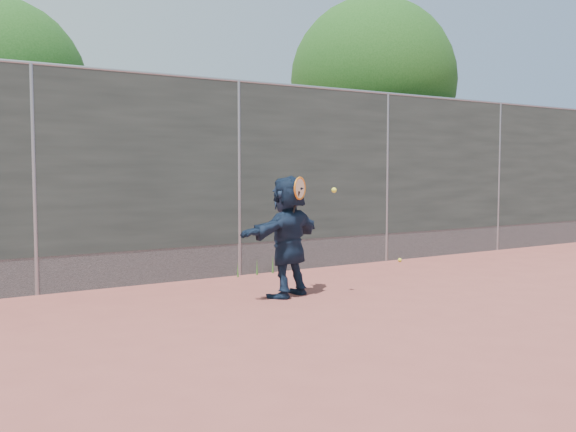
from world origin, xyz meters
TOP-DOWN VIEW (x-y plane):
  - ground at (0.00, 0.00)m, footprint 80.00×80.00m
  - player at (-0.25, 1.68)m, footprint 1.52×0.93m
  - ball_ground at (3.13, 3.27)m, footprint 0.07×0.07m
  - fence at (-0.00, 3.50)m, footprint 20.00×0.06m
  - swing_action at (-0.16, 1.47)m, footprint 0.65×0.19m
  - tree_right at (4.68, 5.75)m, footprint 3.78×3.60m
  - tree_left at (-2.85, 6.55)m, footprint 3.15×3.00m
  - weed_clump at (0.29, 3.38)m, footprint 0.68×0.07m

SIDE VIEW (x-z plane):
  - ground at x=0.00m, z-range 0.00..0.00m
  - ball_ground at x=3.13m, z-range 0.00..0.07m
  - weed_clump at x=0.29m, z-range -0.02..0.28m
  - player at x=-0.25m, z-range 0.00..1.57m
  - swing_action at x=-0.16m, z-range 1.13..1.64m
  - fence at x=0.00m, z-range 0.07..3.09m
  - tree_left at x=-2.85m, z-range 0.68..5.20m
  - tree_right at x=4.68m, z-range 0.80..6.19m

